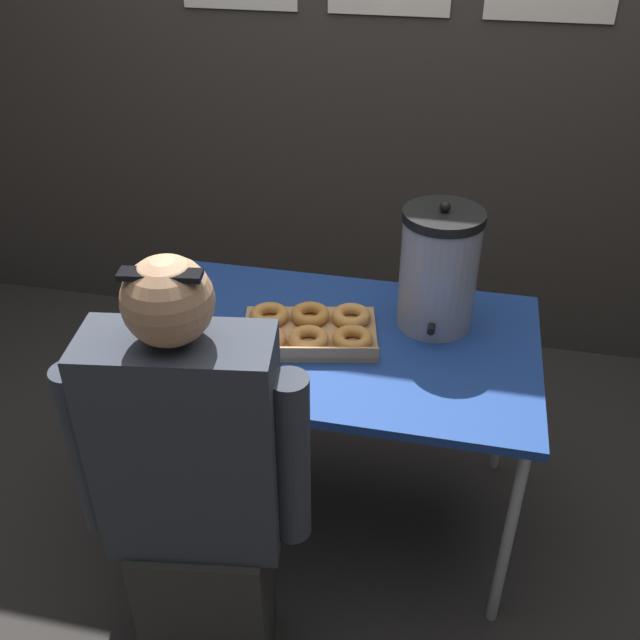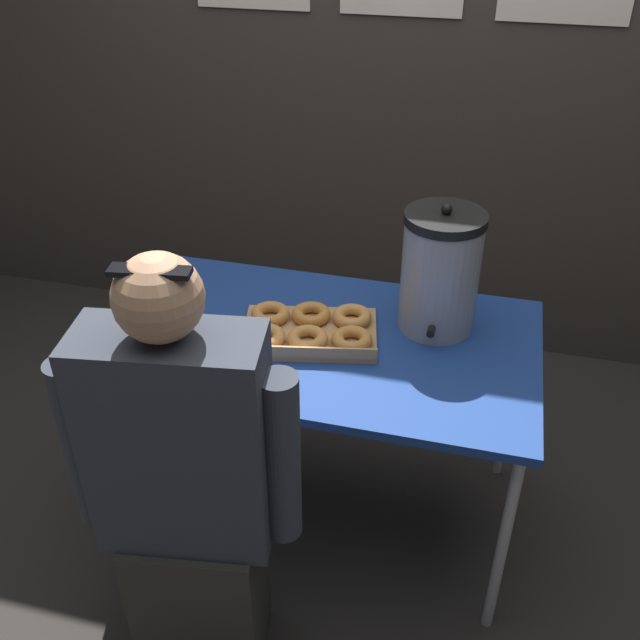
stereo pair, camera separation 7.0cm
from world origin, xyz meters
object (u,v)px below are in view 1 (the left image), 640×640
object	(u,v)px
donut_box	(309,330)
person_seated	(195,502)
coffee_urn	(439,269)
cell_phone	(147,331)

from	to	relation	value
donut_box	person_seated	world-z (taller)	person_seated
donut_box	coffee_urn	size ratio (longest dim) A/B	1.11
person_seated	coffee_urn	bearing A→B (deg)	-132.75
person_seated	donut_box	bearing A→B (deg)	-112.93
cell_phone	person_seated	size ratio (longest dim) A/B	0.11
donut_box	cell_phone	size ratio (longest dim) A/B	3.06
cell_phone	donut_box	bearing A→B (deg)	22.37
cell_phone	person_seated	world-z (taller)	person_seated
coffee_urn	cell_phone	bearing A→B (deg)	-164.26
donut_box	cell_phone	world-z (taller)	donut_box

